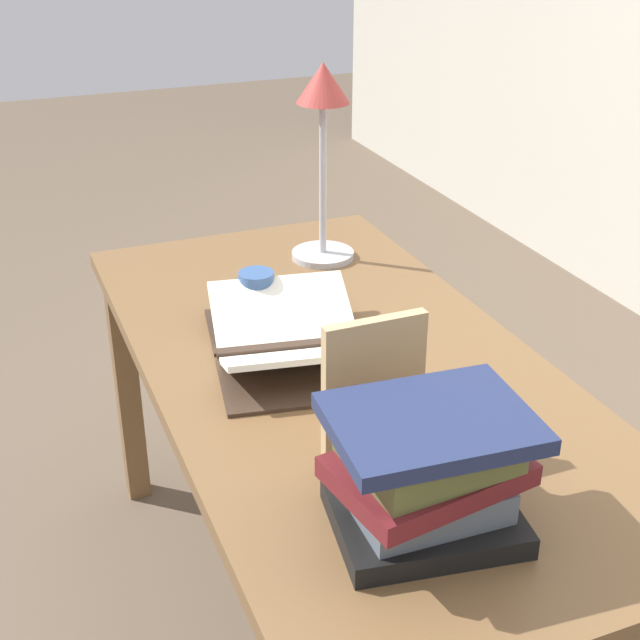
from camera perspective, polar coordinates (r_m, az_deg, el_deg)
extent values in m
plane|color=brown|center=(2.24, 1.37, -19.53)|extent=(12.00, 12.00, 0.00)
cube|color=brown|center=(1.79, 1.62, -3.28)|extent=(1.55, 0.76, 0.03)
cube|color=brown|center=(2.50, -12.22, -4.28)|extent=(0.06, 0.06, 0.71)
cube|color=brown|center=(2.66, 1.82, -1.60)|extent=(0.06, 0.06, 0.71)
cube|color=#38281E|center=(1.81, -1.90, -1.81)|extent=(0.08, 0.30, 0.02)
cube|color=#38281E|center=(1.92, -2.51, -0.35)|extent=(0.26, 0.34, 0.01)
cube|color=#38281E|center=(1.72, -1.20, -3.79)|extent=(0.26, 0.34, 0.01)
cube|color=silver|center=(1.89, -2.46, 0.56)|extent=(0.23, 0.32, 0.09)
cube|color=silver|center=(1.71, -1.30, -2.39)|extent=(0.23, 0.32, 0.09)
cube|color=black|center=(1.37, 6.69, -12.43)|extent=(0.25, 0.30, 0.04)
cube|color=slate|center=(1.34, 6.79, -10.99)|extent=(0.17, 0.22, 0.05)
cube|color=maroon|center=(1.31, 6.89, -9.55)|extent=(0.22, 0.29, 0.03)
cube|color=brown|center=(1.29, 7.00, -8.00)|extent=(0.19, 0.23, 0.05)
cube|color=#1E284C|center=(1.27, 7.09, -6.55)|extent=(0.24, 0.30, 0.03)
cube|color=tan|center=(1.47, 3.45, -4.24)|extent=(0.02, 0.18, 0.25)
cylinder|color=#ADADB2|center=(2.26, 0.18, 4.21)|extent=(0.16, 0.16, 0.02)
cylinder|color=#ADADB2|center=(2.19, 0.19, 8.94)|extent=(0.02, 0.02, 0.38)
cone|color=#99332D|center=(2.13, 0.20, 14.96)|extent=(0.13, 0.13, 0.09)
cylinder|color=#335184|center=(1.96, -4.06, 1.73)|extent=(0.08, 0.08, 0.10)
torus|color=#335184|center=(1.99, -4.91, 2.11)|extent=(0.05, 0.03, 0.05)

